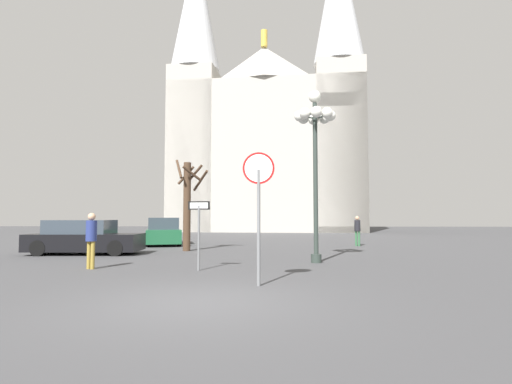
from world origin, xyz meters
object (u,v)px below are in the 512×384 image
at_px(bare_tree, 188,201).
at_px(pedestrian_standing, 91,235).
at_px(pedestrian_walking, 357,228).
at_px(parked_car_far_black, 84,238).
at_px(one_way_arrow_sign, 199,226).
at_px(street_lamp, 315,133).
at_px(parked_car_near_green, 163,232).
at_px(stop_sign, 259,193).
at_px(cathedral, 267,132).

relative_size(bare_tree, pedestrian_standing, 2.53).
xyz_separation_m(pedestrian_walking, pedestrian_standing, (-10.05, -10.13, 0.05)).
distance_m(parked_car_far_black, pedestrian_standing, 5.38).
distance_m(one_way_arrow_sign, bare_tree, 7.10).
relative_size(street_lamp, parked_car_near_green, 1.26).
xyz_separation_m(stop_sign, street_lamp, (1.79, 4.77, 2.37)).
distance_m(one_way_arrow_sign, pedestrian_walking, 12.31).
bearing_deg(cathedral, parked_car_near_green, -104.04).
height_order(stop_sign, pedestrian_standing, stop_sign).
distance_m(parked_car_far_black, pedestrian_walking, 13.67).
xyz_separation_m(street_lamp, parked_car_far_black, (-9.51, 2.72, -3.83)).
height_order(bare_tree, parked_car_far_black, bare_tree).
xyz_separation_m(parked_car_near_green, pedestrian_walking, (10.87, -0.69, 0.26)).
xyz_separation_m(parked_car_near_green, parked_car_far_black, (-1.69, -6.08, -0.04)).
height_order(cathedral, pedestrian_standing, cathedral).
distance_m(street_lamp, parked_car_far_black, 10.60).
bearing_deg(bare_tree, one_way_arrow_sign, -74.82).
height_order(parked_car_far_black, pedestrian_standing, pedestrian_standing).
relative_size(bare_tree, pedestrian_walking, 2.65).
bearing_deg(pedestrian_walking, street_lamp, -110.62).
bearing_deg(parked_car_near_green, cathedral, 75.96).
bearing_deg(one_way_arrow_sign, cathedral, 87.61).
distance_m(cathedral, bare_tree, 28.01).
xyz_separation_m(one_way_arrow_sign, parked_car_near_green, (-4.15, 11.00, -0.60)).
distance_m(one_way_arrow_sign, parked_car_near_green, 11.77).
bearing_deg(street_lamp, pedestrian_walking, 69.38).
bearing_deg(parked_car_far_black, cathedral, 75.65).
bearing_deg(pedestrian_walking, stop_sign, -110.60).
height_order(stop_sign, pedestrian_walking, stop_sign).
xyz_separation_m(stop_sign, parked_car_far_black, (-7.72, 7.49, -1.46)).
bearing_deg(bare_tree, cathedral, 83.02).
xyz_separation_m(cathedral, parked_car_far_black, (-7.22, -28.22, -10.53)).
height_order(cathedral, stop_sign, cathedral).
relative_size(parked_car_far_black, pedestrian_standing, 2.76).
distance_m(stop_sign, parked_car_near_green, 14.91).
xyz_separation_m(street_lamp, parked_car_near_green, (-7.82, 8.79, -3.79)).
height_order(parked_car_far_black, pedestrian_walking, pedestrian_walking).
bearing_deg(bare_tree, pedestrian_walking, 22.33).
bearing_deg(parked_car_near_green, pedestrian_standing, -85.66).
xyz_separation_m(cathedral, pedestrian_standing, (-4.71, -32.96, -10.18)).
bearing_deg(street_lamp, cathedral, 94.23).
bearing_deg(pedestrian_standing, pedestrian_walking, 45.22).
bearing_deg(pedestrian_standing, parked_car_far_black, 117.86).
bearing_deg(bare_tree, street_lamp, -39.75).
height_order(street_lamp, parked_car_far_black, street_lamp).
bearing_deg(cathedral, bare_tree, -96.98).
height_order(cathedral, street_lamp, cathedral).
relative_size(stop_sign, one_way_arrow_sign, 1.51).
height_order(street_lamp, pedestrian_walking, street_lamp).
xyz_separation_m(bare_tree, pedestrian_standing, (-1.49, -6.61, -1.27)).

